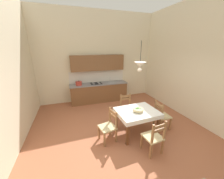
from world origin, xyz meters
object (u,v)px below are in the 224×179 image
object	(u,v)px
dining_table	(137,115)
dining_chair_window_side	(162,116)
kitchen_cabinetry	(99,84)
dining_chair_tv_side	(109,126)
dining_chair_camera_side	(154,137)
dining_chair_kitchen_side	(127,108)
pendant_lamp	(140,65)
fruit_bowl	(138,110)

from	to	relation	value
dining_table	dining_chair_window_side	world-z (taller)	dining_chair_window_side
dining_table	dining_chair_window_side	xyz separation A→B (m)	(0.89, -0.04, -0.17)
kitchen_cabinetry	dining_chair_tv_side	size ratio (longest dim) A/B	2.90
kitchen_cabinetry	dining_chair_camera_side	xyz separation A→B (m)	(0.52, -3.68, -0.41)
dining_chair_tv_side	dining_chair_kitchen_side	world-z (taller)	same
dining_chair_tv_side	dining_chair_window_side	bearing A→B (deg)	0.54
dining_chair_tv_side	dining_table	bearing A→B (deg)	3.29
dining_chair_tv_side	dining_chair_kitchen_side	bearing A→B (deg)	42.71
dining_table	dining_chair_tv_side	xyz separation A→B (m)	(-0.90, -0.05, -0.17)
kitchen_cabinetry	dining_chair_camera_side	world-z (taller)	kitchen_cabinetry
dining_table	dining_chair_camera_side	bearing A→B (deg)	-89.28
dining_chair_window_side	dining_chair_camera_side	bearing A→B (deg)	-137.36
pendant_lamp	fruit_bowl	bearing A→B (deg)	-106.36
dining_chair_kitchen_side	pendant_lamp	world-z (taller)	pendant_lamp
fruit_bowl	dining_chair_window_side	bearing A→B (deg)	1.21
fruit_bowl	dining_table	bearing A→B (deg)	85.65
dining_chair_camera_side	pendant_lamp	xyz separation A→B (m)	(0.02, 0.91, 1.64)
fruit_bowl	kitchen_cabinetry	bearing A→B (deg)	99.89
dining_chair_kitchen_side	fruit_bowl	world-z (taller)	dining_chair_kitchen_side
kitchen_cabinetry	dining_chair_window_side	xyz separation A→B (m)	(1.39, -2.88, -0.41)
dining_chair_tv_side	pendant_lamp	bearing A→B (deg)	7.50
dining_chair_window_side	pendant_lamp	xyz separation A→B (m)	(-0.85, 0.11, 1.64)
kitchen_cabinetry	pendant_lamp	xyz separation A→B (m)	(0.54, -2.77, 1.23)
kitchen_cabinetry	dining_chair_tv_side	distance (m)	2.95
dining_chair_kitchen_side	fruit_bowl	xyz separation A→B (m)	(-0.06, -0.89, 0.37)
dining_chair_camera_side	kitchen_cabinetry	bearing A→B (deg)	98.03
dining_table	dining_chair_kitchen_side	distance (m)	0.85
dining_table	dining_chair_window_side	bearing A→B (deg)	-2.27
dining_table	pendant_lamp	bearing A→B (deg)	65.40
dining_chair_kitchen_side	fruit_bowl	distance (m)	0.96
kitchen_cabinetry	dining_chair_window_side	distance (m)	3.22
dining_chair_tv_side	dining_chair_kitchen_side	distance (m)	1.31
kitchen_cabinetry	dining_table	size ratio (longest dim) A/B	2.20
dining_chair_kitchen_side	pendant_lamp	xyz separation A→B (m)	(-0.02, -0.76, 1.64)
dining_chair_camera_side	pendant_lamp	bearing A→B (deg)	88.62
kitchen_cabinetry	dining_chair_camera_side	distance (m)	3.74
kitchen_cabinetry	fruit_bowl	distance (m)	2.94
dining_table	dining_chair_window_side	distance (m)	0.90
dining_table	dining_chair_camera_side	distance (m)	0.86
dining_chair_kitchen_side	fruit_bowl	size ratio (longest dim) A/B	3.10
kitchen_cabinetry	pendant_lamp	size ratio (longest dim) A/B	3.35
dining_chair_window_side	dining_chair_kitchen_side	xyz separation A→B (m)	(-0.83, 0.87, 0.00)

